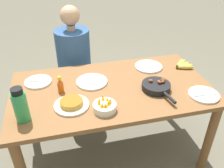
# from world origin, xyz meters

# --- Properties ---
(ground_plane) EXTENTS (14.00, 14.00, 0.00)m
(ground_plane) POSITION_xyz_m (0.00, 0.00, 0.00)
(ground_plane) COLOR #666051
(dining_table) EXTENTS (1.56, 0.86, 0.73)m
(dining_table) POSITION_xyz_m (0.00, 0.00, 0.63)
(dining_table) COLOR brown
(dining_table) RESTS_ON ground_plane
(banana_bunch) EXTENTS (0.18, 0.20, 0.04)m
(banana_bunch) POSITION_xyz_m (0.70, 0.17, 0.75)
(banana_bunch) COLOR gold
(banana_bunch) RESTS_ON dining_table
(skillet) EXTENTS (0.22, 0.35, 0.08)m
(skillet) POSITION_xyz_m (0.33, -0.11, 0.76)
(skillet) COLOR black
(skillet) RESTS_ON dining_table
(frittata_plate_center) EXTENTS (0.25, 0.25, 0.05)m
(frittata_plate_center) POSITION_xyz_m (-0.33, -0.17, 0.75)
(frittata_plate_center) COLOR silver
(frittata_plate_center) RESTS_ON dining_table
(empty_plate_near_front) EXTENTS (0.25, 0.25, 0.02)m
(empty_plate_near_front) POSITION_xyz_m (-0.14, 0.11, 0.74)
(empty_plate_near_front) COLOR silver
(empty_plate_near_front) RESTS_ON dining_table
(empty_plate_far_left) EXTENTS (0.23, 0.23, 0.02)m
(empty_plate_far_left) POSITION_xyz_m (0.64, -0.27, 0.74)
(empty_plate_far_left) COLOR silver
(empty_plate_far_left) RESTS_ON dining_table
(empty_plate_far_right) EXTENTS (0.22, 0.22, 0.02)m
(empty_plate_far_right) POSITION_xyz_m (-0.57, 0.21, 0.74)
(empty_plate_far_right) COLOR silver
(empty_plate_far_right) RESTS_ON dining_table
(empty_plate_mid_edge) EXTENTS (0.24, 0.24, 0.02)m
(empty_plate_mid_edge) POSITION_xyz_m (0.40, 0.24, 0.74)
(empty_plate_mid_edge) COLOR silver
(empty_plate_mid_edge) RESTS_ON dining_table
(fruit_bowl_mango) EXTENTS (0.16, 0.16, 0.10)m
(fruit_bowl_mango) POSITION_xyz_m (-0.12, -0.27, 0.77)
(fruit_bowl_mango) COLOR silver
(fruit_bowl_mango) RESTS_ON dining_table
(water_bottle) EXTENTS (0.09, 0.09, 0.24)m
(water_bottle) POSITION_xyz_m (-0.65, -0.23, 0.85)
(water_bottle) COLOR #2D9351
(water_bottle) RESTS_ON dining_table
(hot_sauce_bottle) EXTENTS (0.05, 0.05, 0.14)m
(hot_sauce_bottle) POSITION_xyz_m (-0.39, 0.03, 0.79)
(hot_sauce_bottle) COLOR #C64C0F
(hot_sauce_bottle) RESTS_ON dining_table
(person_figure) EXTENTS (0.37, 0.37, 1.21)m
(person_figure) POSITION_xyz_m (-0.23, 0.68, 0.50)
(person_figure) COLOR black
(person_figure) RESTS_ON ground_plane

